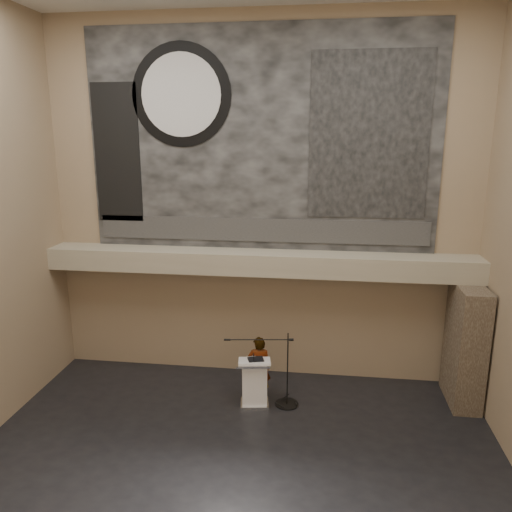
# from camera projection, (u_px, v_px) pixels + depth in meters

# --- Properties ---
(floor) EXTENTS (10.00, 10.00, 0.00)m
(floor) POSITION_uv_depth(u_px,v_px,m) (232.00, 474.00, 8.84)
(floor) COLOR black
(floor) RESTS_ON ground
(wall_back) EXTENTS (10.00, 0.02, 8.50)m
(wall_back) POSITION_uv_depth(u_px,v_px,m) (260.00, 204.00, 11.65)
(wall_back) COLOR #90795B
(wall_back) RESTS_ON floor
(wall_front) EXTENTS (10.00, 0.02, 8.50)m
(wall_front) POSITION_uv_depth(u_px,v_px,m) (137.00, 346.00, 3.96)
(wall_front) COLOR #90795B
(wall_front) RESTS_ON floor
(soffit) EXTENTS (10.00, 0.80, 0.50)m
(soffit) POSITION_uv_depth(u_px,v_px,m) (258.00, 262.00, 11.59)
(soffit) COLOR gray
(soffit) RESTS_ON wall_back
(sprinkler_left) EXTENTS (0.04, 0.04, 0.06)m
(sprinkler_left) POSITION_uv_depth(u_px,v_px,m) (191.00, 272.00, 11.81)
(sprinkler_left) COLOR #B2893D
(sprinkler_left) RESTS_ON soffit
(sprinkler_right) EXTENTS (0.04, 0.04, 0.06)m
(sprinkler_right) POSITION_uv_depth(u_px,v_px,m) (341.00, 277.00, 11.36)
(sprinkler_right) COLOR #B2893D
(sprinkler_right) RESTS_ON soffit
(banner) EXTENTS (8.00, 0.05, 5.00)m
(banner) POSITION_uv_depth(u_px,v_px,m) (260.00, 141.00, 11.27)
(banner) COLOR black
(banner) RESTS_ON wall_back
(banner_text_strip) EXTENTS (7.76, 0.02, 0.55)m
(banner_text_strip) POSITION_uv_depth(u_px,v_px,m) (260.00, 230.00, 11.73)
(banner_text_strip) COLOR #2D2D2D
(banner_text_strip) RESTS_ON banner
(banner_clock_rim) EXTENTS (2.30, 0.02, 2.30)m
(banner_clock_rim) POSITION_uv_depth(u_px,v_px,m) (181.00, 95.00, 11.22)
(banner_clock_rim) COLOR black
(banner_clock_rim) RESTS_ON banner
(banner_clock_face) EXTENTS (1.84, 0.02, 1.84)m
(banner_clock_face) POSITION_uv_depth(u_px,v_px,m) (181.00, 95.00, 11.20)
(banner_clock_face) COLOR silver
(banner_clock_face) RESTS_ON banner
(banner_building_print) EXTENTS (2.60, 0.02, 3.60)m
(banner_building_print) POSITION_uv_depth(u_px,v_px,m) (369.00, 136.00, 10.90)
(banner_building_print) COLOR black
(banner_building_print) RESTS_ON banner
(banner_brick_print) EXTENTS (1.10, 0.02, 3.20)m
(banner_brick_print) POSITION_uv_depth(u_px,v_px,m) (117.00, 153.00, 11.74)
(banner_brick_print) COLOR black
(banner_brick_print) RESTS_ON banner
(stone_pier) EXTENTS (0.60, 1.40, 2.70)m
(stone_pier) POSITION_uv_depth(u_px,v_px,m) (465.00, 345.00, 10.95)
(stone_pier) COLOR #413428
(stone_pier) RESTS_ON floor
(lectern) EXTENTS (0.75, 0.59, 1.13)m
(lectern) POSITION_uv_depth(u_px,v_px,m) (255.00, 383.00, 10.93)
(lectern) COLOR silver
(lectern) RESTS_ON floor
(binder) EXTENTS (0.40, 0.35, 0.04)m
(binder) POSITION_uv_depth(u_px,v_px,m) (256.00, 360.00, 10.76)
(binder) COLOR black
(binder) RESTS_ON lectern
(papers) EXTENTS (0.29, 0.34, 0.00)m
(papers) POSITION_uv_depth(u_px,v_px,m) (252.00, 359.00, 10.82)
(papers) COLOR silver
(papers) RESTS_ON lectern
(speaker_person) EXTENTS (0.58, 0.42, 1.48)m
(speaker_person) POSITION_uv_depth(u_px,v_px,m) (259.00, 368.00, 11.22)
(speaker_person) COLOR white
(speaker_person) RESTS_ON floor
(mic_stand) EXTENTS (1.63, 0.52, 1.70)m
(mic_stand) POSITION_uv_depth(u_px,v_px,m) (285.00, 393.00, 11.04)
(mic_stand) COLOR black
(mic_stand) RESTS_ON floor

